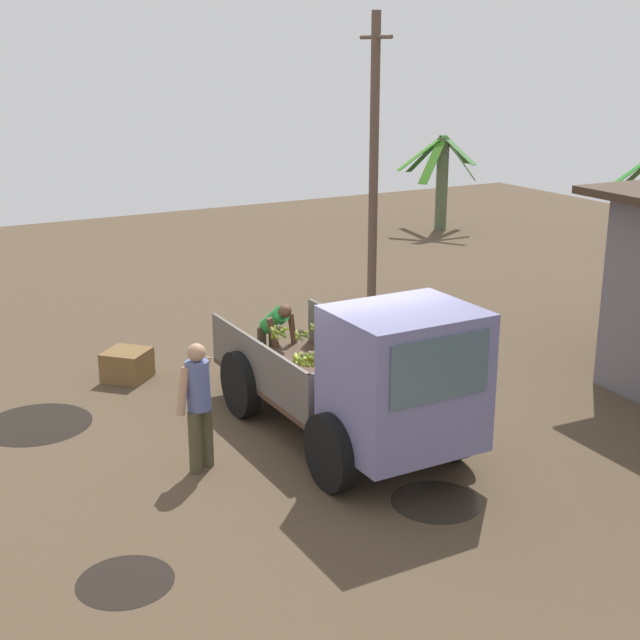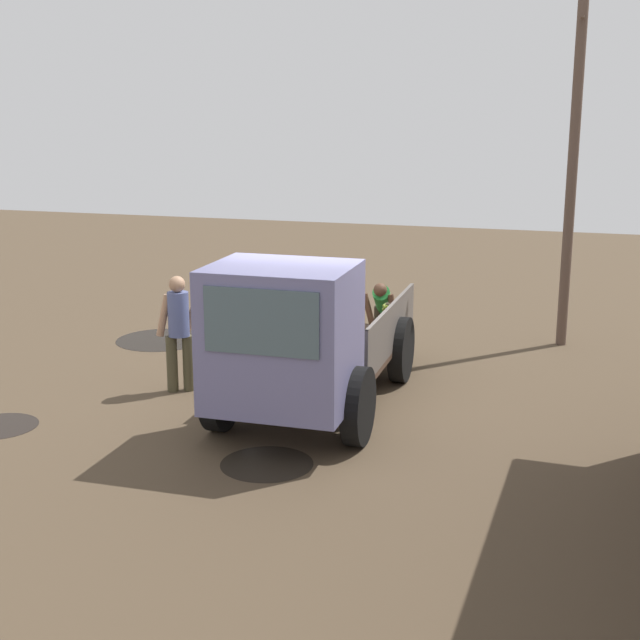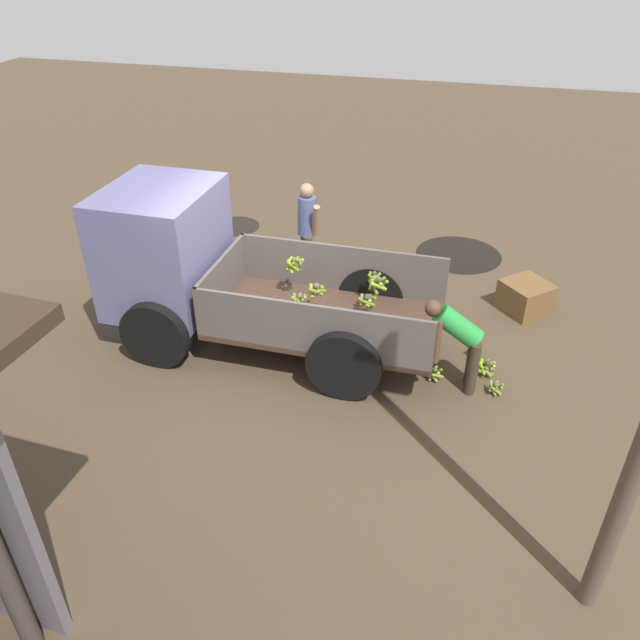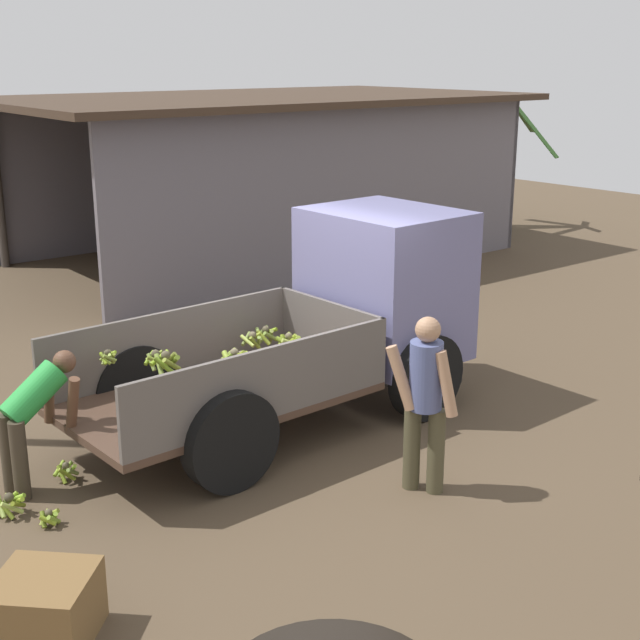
{
  "view_description": "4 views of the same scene",
  "coord_description": "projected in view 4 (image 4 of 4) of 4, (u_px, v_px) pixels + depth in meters",
  "views": [
    {
      "loc": [
        9.68,
        -5.65,
        5.08
      ],
      "look_at": [
        -0.59,
        0.07,
        1.51
      ],
      "focal_mm": 50.0,
      "sensor_mm": 36.0,
      "label": 1
    },
    {
      "loc": [
        11.07,
        3.37,
        4.03
      ],
      "look_at": [
        -0.39,
        -0.02,
        1.08
      ],
      "focal_mm": 50.0,
      "sensor_mm": 36.0,
      "label": 2
    },
    {
      "loc": [
        -2.68,
        7.04,
        5.17
      ],
      "look_at": [
        -0.98,
        0.8,
        1.0
      ],
      "focal_mm": 35.0,
      "sensor_mm": 36.0,
      "label": 3
    },
    {
      "loc": [
        -5.55,
        -7.02,
        3.86
      ],
      "look_at": [
        0.55,
        0.12,
        1.05
      ],
      "focal_mm": 50.0,
      "sensor_mm": 36.0,
      "label": 4
    }
  ],
  "objects": [
    {
      "name": "person_worker_loading",
      "position": [
        33.0,
        412.0,
        8.07
      ],
      "size": [
        0.77,
        0.58,
        1.25
      ],
      "rotation": [
        0.0,
        0.0,
        0.07
      ],
      "color": "#3B3125",
      "rests_on": "ground"
    },
    {
      "name": "banana_palm_2",
      "position": [
        502.0,
        155.0,
        20.42
      ],
      "size": [
        2.31,
        2.22,
        3.04
      ],
      "color": "olive",
      "rests_on": "ground"
    },
    {
      "name": "banana_bunch_on_ground_0",
      "position": [
        49.0,
        517.0,
        7.57
      ],
      "size": [
        0.21,
        0.21,
        0.16
      ],
      "color": "brown",
      "rests_on": "ground"
    },
    {
      "name": "wooden_crate_0",
      "position": [
        45.0,
        609.0,
        6.06
      ],
      "size": [
        0.92,
        0.92,
        0.48
      ],
      "primitive_type": "cube",
      "rotation": [
        0.0,
        0.0,
        5.47
      ],
      "color": "brown",
      "rests_on": "ground"
    },
    {
      "name": "warehouse_shed",
      "position": [
        279.0,
        139.0,
        17.34
      ],
      "size": [
        10.12,
        6.23,
        3.12
      ],
      "rotation": [
        0.0,
        0.0,
        -0.04
      ],
      "color": "slate",
      "rests_on": "ground"
    },
    {
      "name": "cargo_truck",
      "position": [
        352.0,
        308.0,
        10.0
      ],
      "size": [
        4.6,
        2.0,
        2.18
      ],
      "rotation": [
        0.0,
        0.0,
        0.0
      ],
      "color": "#483226",
      "rests_on": "ground"
    },
    {
      "name": "banana_bunch_on_ground_1",
      "position": [
        10.0,
        503.0,
        7.73
      ],
      "size": [
        0.26,
        0.28,
        0.22
      ],
      "color": "#403A2A",
      "rests_on": "ground"
    },
    {
      "name": "mud_patch_1",
      "position": [
        419.0,
        377.0,
        11.09
      ],
      "size": [
        1.07,
        1.07,
        0.01
      ],
      "primitive_type": "cylinder",
      "color": "#2C261E",
      "rests_on": "ground"
    },
    {
      "name": "banana_palm_3",
      "position": [
        77.0,
        149.0,
        22.59
      ],
      "size": [
        2.65,
        2.58,
        2.89
      ],
      "color": "#687E57",
      "rests_on": "ground"
    },
    {
      "name": "banana_bunch_on_ground_2",
      "position": [
        66.0,
        470.0,
        8.37
      ],
      "size": [
        0.25,
        0.25,
        0.19
      ],
      "color": "brown",
      "rests_on": "ground"
    },
    {
      "name": "person_foreground_visitor",
      "position": [
        425.0,
        397.0,
        7.96
      ],
      "size": [
        0.51,
        0.63,
        1.67
      ],
      "rotation": [
        0.0,
        0.0,
        3.61
      ],
      "color": "#47422C",
      "rests_on": "ground"
    },
    {
      "name": "banana_palm_4",
      "position": [
        347.0,
        153.0,
        23.21
      ],
      "size": [
        2.28,
        2.48,
        2.61
      ],
      "color": "#455F2C",
      "rests_on": "ground"
    },
    {
      "name": "ground",
      "position": [
        288.0,
        425.0,
        9.67
      ],
      "size": [
        36.0,
        36.0,
        0.0
      ],
      "primitive_type": "plane",
      "color": "#4F3E2D"
    }
  ]
}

